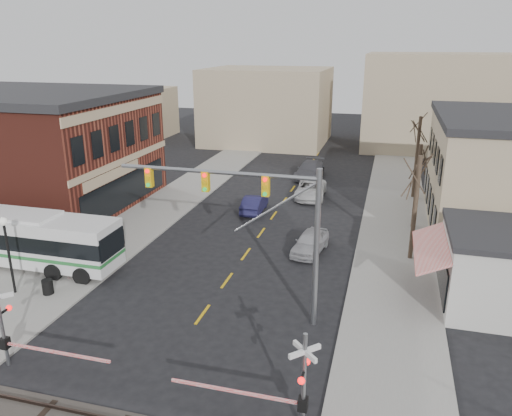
{
  "coord_description": "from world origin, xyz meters",
  "views": [
    {
      "loc": [
        8.64,
        -19.19,
        13.45
      ],
      "look_at": [
        0.85,
        9.42,
        3.5
      ],
      "focal_mm": 35.0,
      "sensor_mm": 36.0,
      "label": 1
    }
  ],
  "objects": [
    {
      "name": "traffic_signal_mast",
      "position": [
        2.91,
        2.63,
        5.74
      ],
      "size": [
        10.1,
        0.3,
        8.0
      ],
      "color": "gray",
      "rests_on": "ground"
    },
    {
      "name": "car_b",
      "position": [
        -1.76,
        18.49,
        0.71
      ],
      "size": [
        1.69,
        4.39,
        1.43
      ],
      "primitive_type": "imported",
      "rotation": [
        0.0,
        0.0,
        3.18
      ],
      "color": "#19183C",
      "rests_on": "ground"
    },
    {
      "name": "tree_east_b",
      "position": [
        10.8,
        18.0,
        3.27
      ],
      "size": [
        0.28,
        0.28,
        6.3
      ],
      "color": "#382B21",
      "rests_on": "sidewalk_east"
    },
    {
      "name": "car_d",
      "position": [
        0.84,
        30.52,
        0.82
      ],
      "size": [
        2.65,
        5.79,
        1.64
      ],
      "primitive_type": "imported",
      "rotation": [
        0.0,
        0.0,
        -0.06
      ],
      "color": "#46454B",
      "rests_on": "ground"
    },
    {
      "name": "trash_bin",
      "position": [
        -9.0,
        1.67,
        0.53
      ],
      "size": [
        0.6,
        0.6,
        0.83
      ],
      "primitive_type": "cylinder",
      "color": "black",
      "rests_on": "sidewalk_west"
    },
    {
      "name": "rr_crossing_east",
      "position": [
        5.98,
        -4.56,
        1.97
      ],
      "size": [
        5.6,
        1.36,
        4.0
      ],
      "color": "gray",
      "rests_on": "ground"
    },
    {
      "name": "tree_east_a",
      "position": [
        10.5,
        12.0,
        3.5
      ],
      "size": [
        0.28,
        0.28,
        6.75
      ],
      "color": "#382B21",
      "rests_on": "sidewalk_east"
    },
    {
      "name": "pedestrian_far",
      "position": [
        -10.62,
        7.56,
        1.03
      ],
      "size": [
        1.09,
        0.98,
        1.83
      ],
      "primitive_type": "imported",
      "rotation": [
        0.0,
        0.0,
        0.39
      ],
      "color": "#2E3A51",
      "rests_on": "sidewalk_west"
    },
    {
      "name": "sidewalk_west",
      "position": [
        -9.5,
        20.0,
        0.06
      ],
      "size": [
        5.0,
        60.0,
        0.12
      ],
      "primitive_type": "cube",
      "color": "gray",
      "rests_on": "ground"
    },
    {
      "name": "ground",
      "position": [
        0.0,
        0.0,
        0.0
      ],
      "size": [
        160.0,
        160.0,
        0.0
      ],
      "primitive_type": "plane",
      "color": "black",
      "rests_on": "ground"
    },
    {
      "name": "tree_east_c",
      "position": [
        11.0,
        26.0,
        3.72
      ],
      "size": [
        0.28,
        0.28,
        7.2
      ],
      "color": "#382B21",
      "rests_on": "sidewalk_east"
    },
    {
      "name": "car_c",
      "position": [
        2.07,
        23.69,
        0.75
      ],
      "size": [
        2.79,
        5.55,
        1.51
      ],
      "primitive_type": "imported",
      "rotation": [
        0.0,
        0.0,
        0.05
      ],
      "color": "#B9B9B9",
      "rests_on": "ground"
    },
    {
      "name": "rr_crossing_west",
      "position": [
        -6.25,
        -4.18,
        1.97
      ],
      "size": [
        5.6,
        1.36,
        4.0
      ],
      "color": "gray",
      "rests_on": "ground"
    },
    {
      "name": "car_a",
      "position": [
        4.05,
        11.45,
        0.73
      ],
      "size": [
        2.31,
        4.5,
        1.46
      ],
      "primitive_type": "imported",
      "rotation": [
        0.0,
        0.0,
        -0.14
      ],
      "color": "#9E9DA2",
      "rests_on": "ground"
    },
    {
      "name": "street_lamp",
      "position": [
        -10.89,
        1.31,
        3.28
      ],
      "size": [
        0.44,
        0.44,
        4.44
      ],
      "color": "black",
      "rests_on": "sidewalk_west"
    },
    {
      "name": "transit_bus",
      "position": [
        -13.06,
        4.67,
        1.87
      ],
      "size": [
        12.89,
        2.84,
        3.32
      ],
      "color": "silver",
      "rests_on": "ground"
    },
    {
      "name": "sidewalk_east",
      "position": [
        9.5,
        20.0,
        0.06
      ],
      "size": [
        5.0,
        60.0,
        0.12
      ],
      "primitive_type": "cube",
      "color": "gray",
      "rests_on": "ground"
    },
    {
      "name": "pedestrian_near",
      "position": [
        -8.97,
        3.72,
        1.05
      ],
      "size": [
        0.63,
        0.78,
        1.87
      ],
      "primitive_type": "imported",
      "rotation": [
        0.0,
        0.0,
        1.27
      ],
      "color": "#645250",
      "rests_on": "sidewalk_west"
    }
  ]
}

